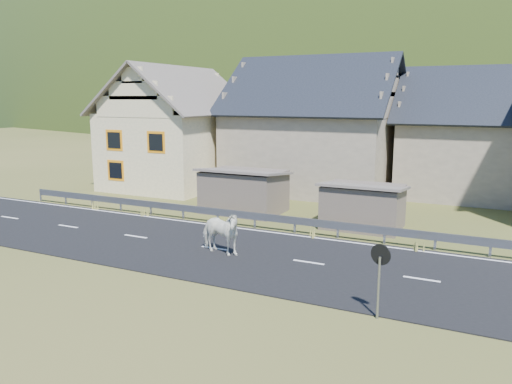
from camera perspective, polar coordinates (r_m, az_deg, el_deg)
The scene contains 13 objects.
ground at distance 20.28m, azimuth -4.73°, elevation -6.53°, with size 160.00×160.00×0.00m, color #333F15.
road at distance 20.27m, azimuth -4.73°, elevation -6.48°, with size 60.00×7.00×0.04m, color black.
lane_markings at distance 20.26m, azimuth -4.73°, elevation -6.41°, with size 60.00×6.60×0.01m, color silver.
guardrail at distance 23.26m, azimuth -0.14°, elevation -2.81°, with size 28.10×0.09×0.75m.
shed_left at distance 26.48m, azimuth -1.37°, elevation 0.05°, with size 4.30×3.30×2.40m, color #6B5D4F.
shed_right at distance 23.81m, azimuth 12.13°, elevation -1.65°, with size 3.80×2.90×2.20m, color #6B5D4F.
house_cream at distance 34.92m, azimuth -9.06°, elevation 7.89°, with size 7.80×9.80×8.30m.
house_stone_a at distance 33.50m, azimuth 6.87°, elevation 8.30°, with size 10.80×9.80×8.90m.
house_stone_b at distance 33.71m, azimuth 24.42°, elevation 6.77°, with size 9.80×8.80×8.10m.
mountain at distance 198.42m, azimuth 24.17°, elevation 2.25°, with size 440.00×280.00×260.00m, color #1D310E.
conifer_patch at distance 142.31m, azimuth -1.35°, elevation 10.72°, with size 76.00×50.00×28.00m, color black.
horse at distance 19.33m, azimuth -4.20°, elevation -4.59°, with size 2.06×0.94×1.74m, color white.
traffic_mirror at distance 14.08m, azimuth 14.00°, elevation -8.02°, with size 0.57×0.23×2.12m.
Camera 1 is at (9.89, -16.65, 6.00)m, focal length 35.00 mm.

